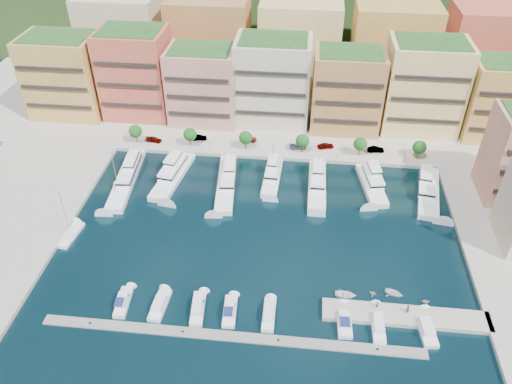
# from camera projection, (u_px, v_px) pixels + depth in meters

# --- Properties ---
(ground) EXTENTS (400.00, 400.00, 0.00)m
(ground) POSITION_uv_depth(u_px,v_px,m) (262.00, 231.00, 116.23)
(ground) COLOR black
(ground) RESTS_ON ground
(north_quay) EXTENTS (220.00, 64.00, 2.00)m
(north_quay) POSITION_uv_depth(u_px,v_px,m) (280.00, 107.00, 165.26)
(north_quay) COLOR #9E998E
(north_quay) RESTS_ON ground
(hillside) EXTENTS (240.00, 40.00, 58.00)m
(hillside) POSITION_uv_depth(u_px,v_px,m) (289.00, 52.00, 203.21)
(hillside) COLOR #1B3D19
(hillside) RESTS_ON ground
(south_pontoon) EXTENTS (72.00, 2.20, 0.35)m
(south_pontoon) POSITION_uv_depth(u_px,v_px,m) (230.00, 337.00, 92.77)
(south_pontoon) COLOR gray
(south_pontoon) RESTS_ON ground
(finger_pier) EXTENTS (32.00, 5.00, 2.00)m
(finger_pier) POSITION_uv_depth(u_px,v_px,m) (405.00, 318.00, 96.26)
(finger_pier) COLOR #9E998E
(finger_pier) RESTS_ON ground
(apartment_0) EXTENTS (22.00, 16.50, 24.80)m
(apartment_0) POSITION_uv_depth(u_px,v_px,m) (65.00, 75.00, 153.36)
(apartment_0) COLOR gold
(apartment_0) RESTS_ON north_quay
(apartment_1) EXTENTS (20.00, 16.50, 26.80)m
(apartment_1) POSITION_uv_depth(u_px,v_px,m) (136.00, 73.00, 152.45)
(apartment_1) COLOR #C65542
(apartment_1) RESTS_ON north_quay
(apartment_2) EXTENTS (20.00, 15.50, 22.80)m
(apartment_2) POSITION_uv_depth(u_px,v_px,m) (203.00, 85.00, 150.28)
(apartment_2) COLOR #DF977C
(apartment_2) RESTS_ON north_quay
(apartment_3) EXTENTS (22.00, 16.50, 25.80)m
(apartment_3) POSITION_uv_depth(u_px,v_px,m) (273.00, 81.00, 149.15)
(apartment_3) COLOR beige
(apartment_3) RESTS_ON north_quay
(apartment_4) EXTENTS (20.00, 15.50, 23.80)m
(apartment_4) POSITION_uv_depth(u_px,v_px,m) (347.00, 90.00, 146.28)
(apartment_4) COLOR #BB8E46
(apartment_4) RESTS_ON north_quay
(apartment_5) EXTENTS (22.00, 16.50, 26.80)m
(apartment_5) POSITION_uv_depth(u_px,v_px,m) (423.00, 86.00, 145.06)
(apartment_5) COLOR #F2D480
(apartment_5) RESTS_ON north_quay
(apartment_6) EXTENTS (20.00, 15.50, 22.80)m
(apartment_6) POSITION_uv_depth(u_px,v_px,m) (502.00, 99.00, 142.80)
(apartment_6) COLOR gold
(apartment_6) RESTS_ON north_quay
(backblock_0) EXTENTS (26.00, 18.00, 30.00)m
(backblock_0) POSITION_uv_depth(u_px,v_px,m) (123.00, 40.00, 169.77)
(backblock_0) COLOR beige
(backblock_0) RESTS_ON north_quay
(backblock_1) EXTENTS (26.00, 18.00, 30.00)m
(backblock_1) POSITION_uv_depth(u_px,v_px,m) (210.00, 44.00, 167.20)
(backblock_1) COLOR #BB8E46
(backblock_1) RESTS_ON north_quay
(backblock_2) EXTENTS (26.00, 18.00, 30.00)m
(backblock_2) POSITION_uv_depth(u_px,v_px,m) (299.00, 47.00, 164.62)
(backblock_2) COLOR #F2D480
(backblock_2) RESTS_ON north_quay
(backblock_3) EXTENTS (26.00, 18.00, 30.00)m
(backblock_3) POSITION_uv_depth(u_px,v_px,m) (392.00, 51.00, 162.04)
(backblock_3) COLOR gold
(backblock_3) RESTS_ON north_quay
(backblock_4) EXTENTS (26.00, 18.00, 30.00)m
(backblock_4) POSITION_uv_depth(u_px,v_px,m) (487.00, 55.00, 159.47)
(backblock_4) COLOR #C65542
(backblock_4) RESTS_ON north_quay
(tree_0) EXTENTS (3.80, 3.80, 5.65)m
(tree_0) POSITION_uv_depth(u_px,v_px,m) (135.00, 131.00, 143.28)
(tree_0) COLOR #473323
(tree_0) RESTS_ON north_quay
(tree_1) EXTENTS (3.80, 3.80, 5.65)m
(tree_1) POSITION_uv_depth(u_px,v_px,m) (190.00, 134.00, 141.91)
(tree_1) COLOR #473323
(tree_1) RESTS_ON north_quay
(tree_2) EXTENTS (3.80, 3.80, 5.65)m
(tree_2) POSITION_uv_depth(u_px,v_px,m) (246.00, 138.00, 140.54)
(tree_2) COLOR #473323
(tree_2) RESTS_ON north_quay
(tree_3) EXTENTS (3.80, 3.80, 5.65)m
(tree_3) POSITION_uv_depth(u_px,v_px,m) (302.00, 141.00, 139.16)
(tree_3) COLOR #473323
(tree_3) RESTS_ON north_quay
(tree_4) EXTENTS (3.80, 3.80, 5.65)m
(tree_4) POSITION_uv_depth(u_px,v_px,m) (360.00, 144.00, 137.79)
(tree_4) COLOR #473323
(tree_4) RESTS_ON north_quay
(tree_5) EXTENTS (3.80, 3.80, 5.65)m
(tree_5) POSITION_uv_depth(u_px,v_px,m) (419.00, 147.00, 136.41)
(tree_5) COLOR #473323
(tree_5) RESTS_ON north_quay
(lamppost_0) EXTENTS (0.30, 0.30, 4.20)m
(lamppost_0) POSITION_uv_depth(u_px,v_px,m) (147.00, 139.00, 141.68)
(lamppost_0) COLOR black
(lamppost_0) RESTS_ON north_quay
(lamppost_1) EXTENTS (0.30, 0.30, 4.20)m
(lamppost_1) POSITION_uv_depth(u_px,v_px,m) (209.00, 143.00, 140.13)
(lamppost_1) COLOR black
(lamppost_1) RESTS_ON north_quay
(lamppost_2) EXTENTS (0.30, 0.30, 4.20)m
(lamppost_2) POSITION_uv_depth(u_px,v_px,m) (273.00, 146.00, 138.58)
(lamppost_2) COLOR black
(lamppost_2) RESTS_ON north_quay
(lamppost_3) EXTENTS (0.30, 0.30, 4.20)m
(lamppost_3) POSITION_uv_depth(u_px,v_px,m) (338.00, 150.00, 137.04)
(lamppost_3) COLOR black
(lamppost_3) RESTS_ON north_quay
(lamppost_4) EXTENTS (0.30, 0.30, 4.20)m
(lamppost_4) POSITION_uv_depth(u_px,v_px,m) (405.00, 154.00, 135.49)
(lamppost_4) COLOR black
(lamppost_4) RESTS_ON north_quay
(yacht_0) EXTENTS (6.57, 27.14, 7.30)m
(yacht_0) POSITION_uv_depth(u_px,v_px,m) (127.00, 176.00, 131.92)
(yacht_0) COLOR white
(yacht_0) RESTS_ON ground
(yacht_1) EXTENTS (8.02, 22.20, 7.30)m
(yacht_1) POSITION_uv_depth(u_px,v_px,m) (173.00, 174.00, 132.80)
(yacht_1) COLOR white
(yacht_1) RESTS_ON ground
(yacht_2) EXTENTS (6.63, 24.95, 7.30)m
(yacht_2) POSITION_uv_depth(u_px,v_px,m) (227.00, 180.00, 130.45)
(yacht_2) COLOR white
(yacht_2) RESTS_ON ground
(yacht_3) EXTENTS (4.70, 16.90, 7.30)m
(yacht_3) POSITION_uv_depth(u_px,v_px,m) (273.00, 174.00, 132.30)
(yacht_3) COLOR white
(yacht_3) RESTS_ON ground
(yacht_4) EXTENTS (4.50, 21.35, 7.30)m
(yacht_4) POSITION_uv_depth(u_px,v_px,m) (317.00, 182.00, 129.65)
(yacht_4) COLOR white
(yacht_4) RESTS_ON ground
(yacht_5) EXTENTS (7.42, 18.43, 7.30)m
(yacht_5) POSITION_uv_depth(u_px,v_px,m) (372.00, 182.00, 129.66)
(yacht_5) COLOR white
(yacht_5) RESTS_ON ground
(yacht_6) EXTENTS (8.31, 21.85, 7.30)m
(yacht_6) POSITION_uv_depth(u_px,v_px,m) (428.00, 189.00, 127.20)
(yacht_6) COLOR white
(yacht_6) RESTS_ON ground
(cruiser_1) EXTENTS (2.95, 7.77, 2.66)m
(cruiser_1) POSITION_uv_depth(u_px,v_px,m) (123.00, 302.00, 98.60)
(cruiser_1) COLOR white
(cruiser_1) RESTS_ON ground
(cruiser_2) EXTENTS (3.09, 7.98, 2.55)m
(cruiser_2) POSITION_uv_depth(u_px,v_px,m) (160.00, 305.00, 97.99)
(cruiser_2) COLOR white
(cruiser_2) RESTS_ON ground
(cruiser_3) EXTENTS (3.18, 8.36, 2.55)m
(cruiser_3) POSITION_uv_depth(u_px,v_px,m) (198.00, 309.00, 97.33)
(cruiser_3) COLOR white
(cruiser_3) RESTS_ON ground
(cruiser_4) EXTENTS (2.90, 7.69, 2.66)m
(cruiser_4) POSITION_uv_depth(u_px,v_px,m) (230.00, 311.00, 96.77)
(cruiser_4) COLOR white
(cruiser_4) RESTS_ON ground
(cruiser_5) EXTENTS (2.40, 7.88, 2.55)m
(cruiser_5) POSITION_uv_depth(u_px,v_px,m) (269.00, 315.00, 96.14)
(cruiser_5) COLOR white
(cruiser_5) RESTS_ON ground
(cruiser_7) EXTENTS (2.94, 7.74, 2.66)m
(cruiser_7) POSITION_uv_depth(u_px,v_px,m) (344.00, 321.00, 94.88)
(cruiser_7) COLOR white
(cruiser_7) RESTS_ON ground
(cruiser_8) EXTENTS (2.40, 9.08, 2.55)m
(cruiser_8) POSITION_uv_depth(u_px,v_px,m) (378.00, 324.00, 94.35)
(cruiser_8) COLOR white
(cruiser_8) RESTS_ON ground
(cruiser_9) EXTENTS (3.55, 8.66, 2.55)m
(cruiser_9) POSITION_uv_depth(u_px,v_px,m) (426.00, 329.00, 93.59)
(cruiser_9) COLOR white
(cruiser_9) RESTS_ON ground
(sailboat_2) EXTENTS (4.60, 8.24, 13.20)m
(sailboat_2) POSITION_uv_depth(u_px,v_px,m) (118.00, 192.00, 127.69)
(sailboat_2) COLOR white
(sailboat_2) RESTS_ON ground
(sailboat_1) EXTENTS (3.71, 8.87, 13.20)m
(sailboat_1) POSITION_uv_depth(u_px,v_px,m) (70.00, 236.00, 114.53)
(sailboat_1) COLOR white
(sailboat_1) RESTS_ON ground
(tender_3) EXTENTS (1.70, 1.48, 0.87)m
(tender_3) POSITION_uv_depth(u_px,v_px,m) (426.00, 301.00, 98.95)
(tender_3) COLOR #C8B499
(tender_3) RESTS_ON ground
(tender_0) EXTENTS (4.47, 3.30, 0.90)m
(tender_0) POSITION_uv_depth(u_px,v_px,m) (346.00, 295.00, 100.28)
(tender_0) COLOR white
(tender_0) RESTS_ON ground
(tender_2) EXTENTS (4.38, 3.80, 0.76)m
(tender_2) POSITION_uv_depth(u_px,v_px,m) (394.00, 293.00, 100.70)
(tender_2) COLOR silver
(tender_2) RESTS_ON ground
(tender_1) EXTENTS (2.00, 1.87, 0.85)m
(tender_1) POSITION_uv_depth(u_px,v_px,m) (373.00, 293.00, 100.69)
(tender_1) COLOR beige
(tender_1) RESTS_ON ground
(car_0) EXTENTS (4.83, 2.49, 1.57)m
(car_0) POSITION_uv_depth(u_px,v_px,m) (154.00, 139.00, 145.41)
(car_0) COLOR gray
(car_0) RESTS_ON north_quay
(car_1) EXTENTS (4.60, 2.17, 1.46)m
(car_1) POSITION_uv_depth(u_px,v_px,m) (199.00, 138.00, 146.31)
(car_1) COLOR gray
(car_1) RESTS_ON north_quay
(car_2) EXTENTS (4.95, 2.65, 1.32)m
(car_2) POSITION_uv_depth(u_px,v_px,m) (249.00, 139.00, 145.93)
(car_2) COLOR gray
(car_2) RESTS_ON north_quay
(car_3) EXTENTS (4.88, 2.18, 1.39)m
(car_3) POSITION_uv_depth(u_px,v_px,m) (298.00, 146.00, 142.55)
(car_3) COLOR gray
(car_3) RESTS_ON north_quay
(car_4) EXTENTS (5.02, 3.11, 1.59)m
(car_4) POSITION_uv_depth(u_px,v_px,m) (326.00, 146.00, 142.67)
(car_4) COLOR gray
(car_4) RESTS_ON north_quay
(car_5) EXTENTS (4.82, 2.11, 1.54)m
(car_5) POSITION_uv_depth(u_px,v_px,m) (376.00, 150.00, 141.07)
(car_5) COLOR gray
(car_5) RESTS_ON north_quay
(person_0) EXTENTS (0.59, 0.75, 1.80)m
(person_0) POSITION_uv_depth(u_px,v_px,m) (377.00, 304.00, 96.47)
(person_0) COLOR #26364C
(person_0) RESTS_ON finger_pier
(person_1) EXTENTS (1.10, 0.96, 1.93)m
(person_1) POSITION_uv_depth(u_px,v_px,m) (407.00, 309.00, 95.54)
(person_1) COLOR #4A392C
(person_1) RESTS_ON finger_pier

